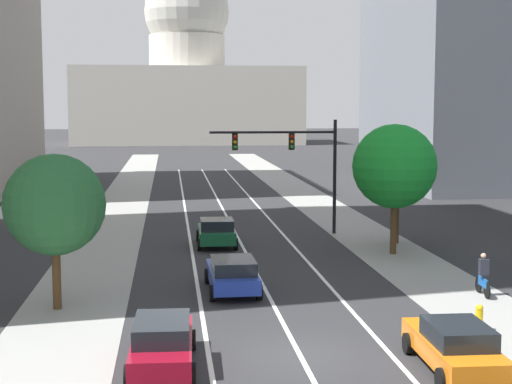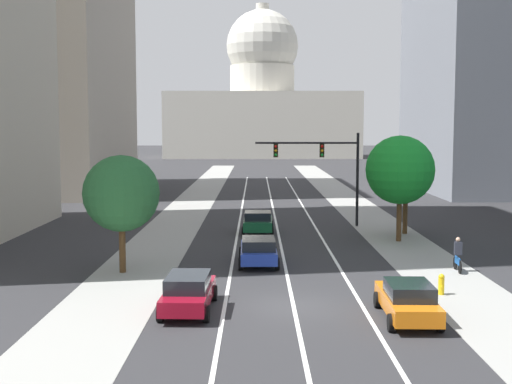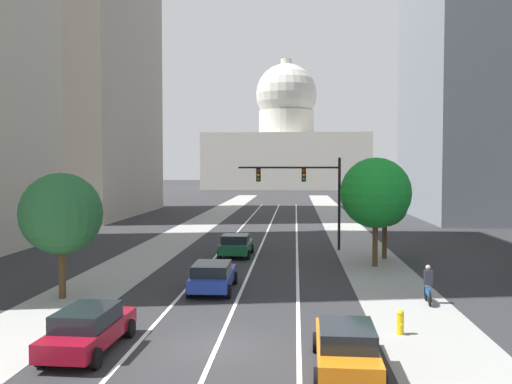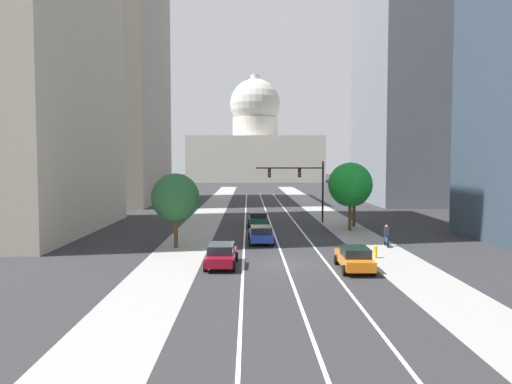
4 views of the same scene
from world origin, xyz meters
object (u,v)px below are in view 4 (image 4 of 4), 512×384
fire_hydrant (375,251)px  cyclist (386,236)px  car_orange (354,258)px  street_tree_near_right (354,192)px  capitol_building (255,145)px  car_blue (261,234)px  street_tree_mid_right (350,185)px  street_tree_near_left (175,198)px  car_green (258,219)px  traffic_signal_mast (302,180)px  car_crimson (222,255)px

fire_hydrant → cyclist: size_ratio=0.53×
cyclist → fire_hydrant: bearing=160.0°
car_orange → street_tree_near_right: 21.23m
capitol_building → street_tree_near_right: size_ratio=8.74×
car_orange → fire_hydrant: (2.30, 3.80, -0.29)m
street_tree_near_right → cyclist: bearing=-90.1°
fire_hydrant → car_orange: bearing=-121.1°
capitol_building → fire_hydrant: size_ratio=49.58×
car_blue → fire_hydrant: size_ratio=5.06×
street_tree_mid_right → street_tree_near_left: size_ratio=1.14×
car_orange → street_tree_mid_right: (3.34, 17.54, 3.73)m
car_orange → cyclist: size_ratio=2.76×
street_tree_near_right → street_tree_near_left: street_tree_near_left is taller
car_green → cyclist: (9.88, -12.30, 0.07)m
traffic_signal_mast → cyclist: 16.86m
car_blue → street_tree_near_left: size_ratio=0.79×
capitol_building → street_tree_near_left: (-8.08, -131.22, -8.68)m
car_green → street_tree_mid_right: bearing=-109.4°
car_crimson → street_tree_near_right: bearing=-31.3°
car_blue → car_crimson: 9.41m
car_blue → street_tree_mid_right: street_tree_mid_right is taller
capitol_building → car_orange: (4.13, -139.49, -11.84)m
car_crimson → cyclist: bearing=-58.3°
traffic_signal_mast → street_tree_near_left: bearing=-126.2°
car_green → street_tree_near_right: street_tree_near_right is taller
street_tree_near_left → traffic_signal_mast: bearing=53.8°
car_orange → street_tree_mid_right: size_ratio=0.71×
capitol_building → car_blue: bearing=-90.6°
car_orange → car_crimson: (-8.27, 1.22, 0.01)m
car_orange → car_crimson: bearing=83.0°
street_tree_near_left → car_blue: bearing=16.1°
car_blue → car_crimson: bearing=162.1°
street_tree_near_left → car_crimson: bearing=-60.8°
fire_hydrant → traffic_signal_mast: bearing=98.2°
fire_hydrant → street_tree_mid_right: 14.35m
capitol_building → street_tree_mid_right: bearing=-86.5°
capitol_building → car_green: (-1.38, -118.71, -11.82)m
car_blue → cyclist: 10.03m
car_crimson → car_green: bearing=-6.2°
car_orange → street_tree_near_left: bearing=57.3°
capitol_building → traffic_signal_mast: size_ratio=6.04×
car_green → capitol_building: bearing=0.0°
car_blue → street_tree_near_right: bearing=-44.5°
car_blue → street_tree_mid_right: size_ratio=0.69×
car_blue → car_orange: (5.51, -10.21, -0.01)m
car_green → street_tree_mid_right: street_tree_mid_right is taller
capitol_building → street_tree_near_left: 131.75m
street_tree_near_right → fire_hydrant: bearing=-97.1°
car_orange → fire_hydrant: bearing=-29.7°
car_blue → car_green: (-0.00, 10.56, 0.01)m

